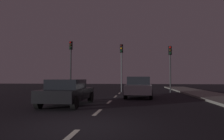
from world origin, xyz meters
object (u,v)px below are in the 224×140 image
object	(u,v)px
traffic_signal_left	(71,57)
car_stopped_ahead	(139,87)
traffic_signal_right	(170,60)
traffic_signal_center	(122,59)
car_adjacent_lane	(67,92)

from	to	relation	value
traffic_signal_left	car_stopped_ahead	world-z (taller)	traffic_signal_left
traffic_signal_right	traffic_signal_left	bearing A→B (deg)	179.99
traffic_signal_center	traffic_signal_right	xyz separation A→B (m)	(4.97, -0.00, -0.19)
traffic_signal_center	traffic_signal_right	distance (m)	4.98
traffic_signal_left	car_stopped_ahead	bearing A→B (deg)	-38.26
traffic_signal_right	car_stopped_ahead	bearing A→B (deg)	-119.63
traffic_signal_left	traffic_signal_right	world-z (taller)	traffic_signal_left
traffic_signal_center	car_adjacent_lane	xyz separation A→B (m)	(-2.13, -10.75, -2.80)
traffic_signal_center	car_stopped_ahead	world-z (taller)	traffic_signal_center
traffic_signal_right	car_adjacent_lane	distance (m)	13.14
traffic_signal_right	car_adjacent_lane	world-z (taller)	traffic_signal_right
car_stopped_ahead	traffic_signal_center	bearing A→B (deg)	106.87
traffic_signal_right	car_adjacent_lane	size ratio (longest dim) A/B	1.16
car_stopped_ahead	traffic_signal_right	bearing A→B (deg)	60.37
traffic_signal_center	car_stopped_ahead	xyz separation A→B (m)	(1.73, -5.70, -2.73)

